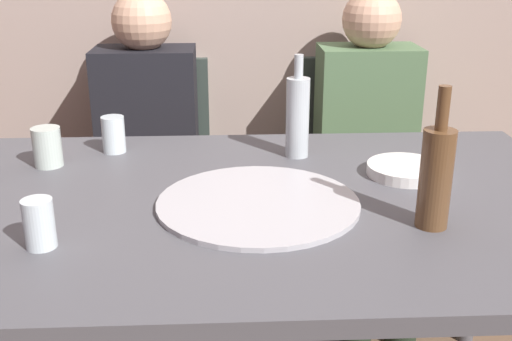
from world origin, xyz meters
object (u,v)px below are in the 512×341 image
at_px(beer_bottle, 436,175).
at_px(tumbler_near, 47,147).
at_px(guest_in_sweater, 146,145).
at_px(tumbler_far, 39,224).
at_px(pizza_tray, 258,203).
at_px(chair_left, 153,164).
at_px(plate_stack, 406,170).
at_px(guest_in_beanie, 370,141).
at_px(wine_bottle, 298,116).
at_px(wine_glass, 114,134).
at_px(chair_right, 359,161).
at_px(dining_table, 259,224).

distance_m(beer_bottle, tumbler_near, 1.02).
bearing_deg(guest_in_sweater, beer_bottle, 127.85).
bearing_deg(beer_bottle, tumbler_far, -175.89).
bearing_deg(pizza_tray, chair_left, 110.53).
height_order(beer_bottle, tumbler_near, beer_bottle).
xyz_separation_m(plate_stack, chair_left, (-0.76, 0.78, -0.25)).
xyz_separation_m(guest_in_sweater, guest_in_beanie, (0.81, 0.00, 0.00)).
relative_size(wine_bottle, wine_glass, 2.75).
height_order(tumbler_far, chair_right, chair_right).
bearing_deg(guest_in_sweater, chair_left, -90.00).
xyz_separation_m(wine_glass, chair_left, (0.04, 0.55, -0.29)).
bearing_deg(tumbler_far, chair_right, 51.98).
bearing_deg(dining_table, plate_stack, 19.18).
bearing_deg(chair_right, pizza_tray, 64.93).
height_order(tumbler_near, chair_left, chair_left).
xyz_separation_m(plate_stack, guest_in_sweater, (-0.76, 0.63, -0.12)).
bearing_deg(pizza_tray, tumbler_near, 151.73).
xyz_separation_m(tumbler_near, plate_stack, (0.95, -0.12, -0.04)).
bearing_deg(plate_stack, beer_bottle, -95.56).
bearing_deg(pizza_tray, tumbler_far, -157.48).
distance_m(wine_glass, chair_left, 0.62).
distance_m(tumbler_near, guest_in_beanie, 1.14).
xyz_separation_m(beer_bottle, plate_stack, (0.03, 0.31, -0.10)).
relative_size(beer_bottle, guest_in_beanie, 0.26).
distance_m(wine_bottle, wine_glass, 0.53).
xyz_separation_m(chair_left, chair_right, (0.81, 0.00, 0.00)).
xyz_separation_m(dining_table, guest_in_sweater, (-0.37, 0.76, -0.04)).
xyz_separation_m(beer_bottle, tumbler_near, (-0.92, 0.43, -0.06)).
bearing_deg(guest_in_beanie, tumbler_near, 26.87).
bearing_deg(chair_right, guest_in_sweater, 10.60).
height_order(tumbler_far, guest_in_sweater, guest_in_sweater).
bearing_deg(pizza_tray, chair_right, 64.93).
bearing_deg(beer_bottle, chair_left, 123.78).
bearing_deg(guest_in_beanie, chair_left, -10.60).
xyz_separation_m(dining_table, guest_in_beanie, (0.44, 0.76, -0.04)).
relative_size(tumbler_near, chair_left, 0.12).
bearing_deg(tumbler_far, guest_in_beanie, 47.99).
distance_m(pizza_tray, beer_bottle, 0.40).
relative_size(pizza_tray, guest_in_beanie, 0.40).
height_order(plate_stack, guest_in_sweater, guest_in_sweater).
bearing_deg(guest_in_beanie, wine_glass, 25.15).
xyz_separation_m(wine_glass, guest_in_beanie, (0.85, 0.40, -0.16)).
bearing_deg(guest_in_beanie, guest_in_sweater, 0.00).
relative_size(beer_bottle, tumbler_near, 2.85).
height_order(dining_table, wine_bottle, wine_bottle).
relative_size(tumbler_near, wine_glass, 1.03).
xyz_separation_m(wine_glass, plate_stack, (0.79, -0.23, -0.04)).
height_order(tumbler_near, guest_in_beanie, guest_in_beanie).
bearing_deg(dining_table, pizza_tray, -96.72).
xyz_separation_m(dining_table, wine_glass, (-0.40, 0.37, 0.12)).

